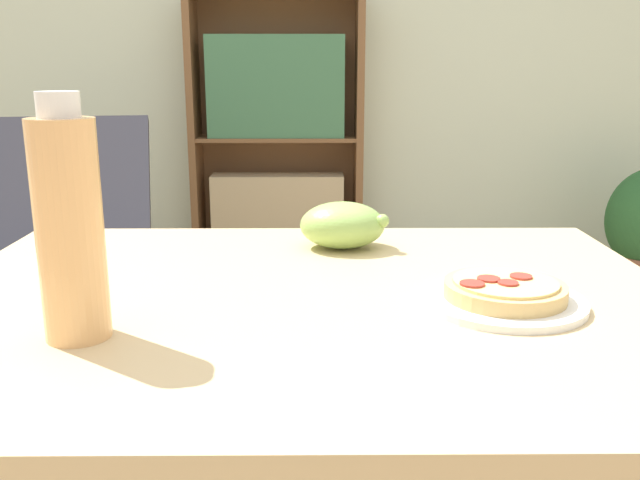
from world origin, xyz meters
TOP-DOWN VIEW (x-y plane):
  - wall_back at (0.00, 2.62)m, footprint 8.00×0.05m
  - dining_table at (0.02, -0.15)m, footprint 1.05×0.80m
  - pizza_on_plate at (0.29, -0.19)m, footprint 0.21×0.21m
  - grape_bunch at (0.08, 0.10)m, footprint 0.15×0.12m
  - drink_bottle at (-0.24, -0.29)m, footprint 0.07×0.07m
  - lounge_chair_near at (-0.90, 1.43)m, footprint 0.71×0.85m
  - bookshelf at (-0.16, 2.47)m, footprint 0.88×0.25m

SIDE VIEW (x-z plane):
  - lounge_chair_near at x=-0.90m, z-range -0.15..0.73m
  - dining_table at x=0.02m, z-range 0.26..1.03m
  - bookshelf at x=-0.16m, z-range -0.06..1.37m
  - pizza_on_plate at x=0.29m, z-range 0.76..0.80m
  - grape_bunch at x=0.08m, z-range 0.77..0.85m
  - drink_bottle at x=-0.24m, z-range 0.76..1.04m
  - wall_back at x=0.00m, z-range 0.00..2.60m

